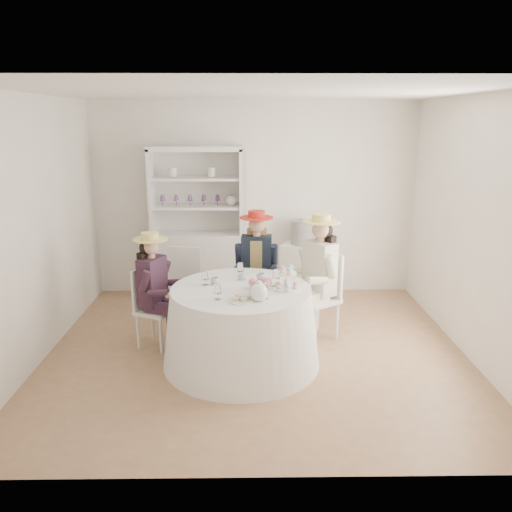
{
  "coord_description": "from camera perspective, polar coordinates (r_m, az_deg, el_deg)",
  "views": [
    {
      "loc": [
        -0.07,
        -4.99,
        2.45
      ],
      "look_at": [
        0.0,
        0.1,
        1.05
      ],
      "focal_mm": 35.0,
      "sensor_mm": 36.0,
      "label": 1
    }
  ],
  "objects": [
    {
      "name": "teacup_a",
      "position": [
        5.13,
        -4.73,
        -2.92
      ],
      "size": [
        0.1,
        0.1,
        0.06
      ],
      "primitive_type": "imported",
      "rotation": [
        0.0,
        0.0,
        0.28
      ],
      "color": "white",
      "rests_on": "tea_table"
    },
    {
      "name": "hatbox",
      "position": [
        6.94,
        5.34,
        2.7
      ],
      "size": [
        0.42,
        0.42,
        0.33
      ],
      "primitive_type": "cylinder",
      "rotation": [
        0.0,
        0.0,
        0.36
      ],
      "color": "black",
      "rests_on": "side_table"
    },
    {
      "name": "teacup_b",
      "position": [
        5.25,
        -1.66,
        -2.44
      ],
      "size": [
        0.08,
        0.08,
        0.06
      ],
      "primitive_type": "imported",
      "rotation": [
        0.0,
        0.0,
        0.2
      ],
      "color": "white",
      "rests_on": "tea_table"
    },
    {
      "name": "ground",
      "position": [
        5.56,
        0.01,
        -10.77
      ],
      "size": [
        4.5,
        4.5,
        0.0
      ],
      "primitive_type": "plane",
      "color": "#8E6747",
      "rests_on": "ground"
    },
    {
      "name": "stemware_set",
      "position": [
        4.99,
        -1.73,
        -2.88
      ],
      "size": [
        0.81,
        0.78,
        0.15
      ],
      "color": "white",
      "rests_on": "tea_table"
    },
    {
      "name": "side_table",
      "position": [
        7.08,
        5.23,
        -1.63
      ],
      "size": [
        0.65,
        0.65,
        0.77
      ],
      "primitive_type": "cube",
      "rotation": [
        0.0,
        0.0,
        -0.41
      ],
      "color": "silver",
      "rests_on": "ground"
    },
    {
      "name": "tea_table",
      "position": [
        5.16,
        -1.69,
        -7.99
      ],
      "size": [
        1.61,
        1.61,
        0.81
      ],
      "rotation": [
        0.0,
        0.0,
        -0.39
      ],
      "color": "white",
      "rests_on": "ground"
    },
    {
      "name": "hutch",
      "position": [
        7.0,
        -6.57,
        1.22
      ],
      "size": [
        1.41,
        0.91,
        2.1
      ],
      "rotation": [
        0.0,
        0.0,
        0.38
      ],
      "color": "silver",
      "rests_on": "ground"
    },
    {
      "name": "cupcake_stand",
      "position": [
        4.95,
        3.55,
        -2.87
      ],
      "size": [
        0.25,
        0.25,
        0.24
      ],
      "rotation": [
        0.0,
        0.0,
        -0.1
      ],
      "color": "white",
      "rests_on": "tea_table"
    },
    {
      "name": "table_teapot",
      "position": [
        4.66,
        0.33,
        -4.17
      ],
      "size": [
        0.25,
        0.18,
        0.19
      ],
      "rotation": [
        0.0,
        0.0,
        -0.06
      ],
      "color": "white",
      "rests_on": "tea_table"
    },
    {
      "name": "flower_bowl",
      "position": [
        4.97,
        0.49,
        -3.51
      ],
      "size": [
        0.28,
        0.28,
        0.06
      ],
      "primitive_type": "imported",
      "rotation": [
        0.0,
        0.0,
        0.21
      ],
      "color": "white",
      "rests_on": "tea_table"
    },
    {
      "name": "sandwich_plate",
      "position": [
        4.67,
        -1.71,
        -4.96
      ],
      "size": [
        0.25,
        0.25,
        0.06
      ],
      "rotation": [
        0.0,
        0.0,
        -0.23
      ],
      "color": "white",
      "rests_on": "tea_table"
    },
    {
      "name": "wall_right",
      "position": [
        5.61,
        23.7,
        2.77
      ],
      "size": [
        0.0,
        4.5,
        4.5
      ],
      "primitive_type": "plane",
      "rotation": [
        1.57,
        0.0,
        -1.57
      ],
      "color": "silver",
      "rests_on": "ground"
    },
    {
      "name": "teacup_c",
      "position": [
        5.21,
        0.54,
        -2.5
      ],
      "size": [
        0.12,
        0.12,
        0.08
      ],
      "primitive_type": "imported",
      "rotation": [
        0.0,
        0.0,
        -0.26
      ],
      "color": "white",
      "rests_on": "tea_table"
    },
    {
      "name": "wall_left",
      "position": [
        5.55,
        -23.92,
        2.63
      ],
      "size": [
        0.0,
        4.5,
        4.5
      ],
      "primitive_type": "plane",
      "rotation": [
        1.57,
        0.0,
        1.57
      ],
      "color": "silver",
      "rests_on": "ground"
    },
    {
      "name": "guest_right",
      "position": [
        5.62,
        7.09,
        -1.62
      ],
      "size": [
        0.62,
        0.59,
        1.45
      ],
      "rotation": [
        0.0,
        0.0,
        -0.98
      ],
      "color": "silver",
      "rests_on": "ground"
    },
    {
      "name": "wall_front",
      "position": [
        3.18,
        0.51,
        -4.85
      ],
      "size": [
        4.5,
        0.0,
        4.5
      ],
      "primitive_type": "plane",
      "rotation": [
        -1.57,
        0.0,
        0.0
      ],
      "color": "silver",
      "rests_on": "ground"
    },
    {
      "name": "spare_chair",
      "position": [
        6.2,
        -7.79,
        -2.8
      ],
      "size": [
        0.45,
        0.45,
        0.98
      ],
      "rotation": [
        0.0,
        0.0,
        3.02
      ],
      "color": "silver",
      "rests_on": "ground"
    },
    {
      "name": "guest_mid",
      "position": [
        5.99,
        0.05,
        -0.62
      ],
      "size": [
        0.51,
        0.53,
        1.41
      ],
      "rotation": [
        0.0,
        0.0,
        -0.06
      ],
      "color": "silver",
      "rests_on": "ground"
    },
    {
      "name": "flower_arrangement",
      "position": [
        4.9,
        0.66,
        -3.01
      ],
      "size": [
        0.19,
        0.19,
        0.07
      ],
      "rotation": [
        0.0,
        0.0,
        -0.15
      ],
      "color": "pink",
      "rests_on": "tea_table"
    },
    {
      "name": "guest_left",
      "position": [
        5.52,
        -11.53,
        -3.09
      ],
      "size": [
        0.54,
        0.49,
        1.29
      ],
      "rotation": [
        0.0,
        0.0,
        1.17
      ],
      "color": "silver",
      "rests_on": "ground"
    },
    {
      "name": "wall_back",
      "position": [
        7.07,
        -0.21,
        6.45
      ],
      "size": [
        4.5,
        0.0,
        4.5
      ],
      "primitive_type": "plane",
      "rotation": [
        1.57,
        0.0,
        0.0
      ],
      "color": "silver",
      "rests_on": "ground"
    },
    {
      "name": "ceiling",
      "position": [
        4.99,
        0.02,
        18.26
      ],
      "size": [
        4.5,
        4.5,
        0.0
      ],
      "primitive_type": "plane",
      "rotation": [
        3.14,
        0.0,
        0.0
      ],
      "color": "white",
      "rests_on": "wall_back"
    }
  ]
}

